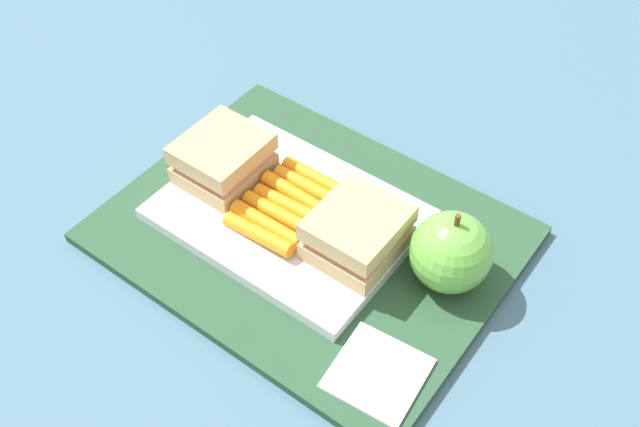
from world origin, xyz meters
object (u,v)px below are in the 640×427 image
Objects in this scene: food_tray at (288,214)px; sandwich_half_right at (357,233)px; apple at (451,252)px; carrot_sticks_bundle at (288,205)px; paper_napkin at (378,373)px; sandwich_half_left at (223,159)px.

sandwich_half_right is (0.08, 0.00, 0.03)m from food_tray.
sandwich_half_right is 0.97× the size of apple.
carrot_sticks_bundle reaches higher than food_tray.
food_tray is at bearing -165.17° from carrot_sticks_bundle.
apple reaches higher than carrot_sticks_bundle.
carrot_sticks_bundle is at bearing 151.16° from paper_napkin.
apple reaches higher than paper_napkin.
sandwich_half_left is at bearing 180.00° from food_tray.
food_tray is at bearing 151.25° from paper_napkin.
sandwich_half_left is 0.23m from apple.
paper_napkin is (0.16, -0.09, -0.00)m from food_tray.
sandwich_half_right is at bearing 133.05° from paper_napkin.
carrot_sticks_bundle is 1.44× the size of paper_napkin.
sandwich_half_right is 0.12m from paper_napkin.
sandwich_half_right reaches higher than carrot_sticks_bundle.
sandwich_half_right is at bearing 0.00° from food_tray.
sandwich_half_left is at bearing 159.75° from paper_napkin.
food_tray is 3.29× the size of paper_napkin.
apple is at bearing 10.28° from food_tray.
sandwich_half_right is at bearing -0.08° from carrot_sticks_bundle.
sandwich_half_left is 0.08m from carrot_sticks_bundle.
sandwich_half_right is 0.08m from carrot_sticks_bundle.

